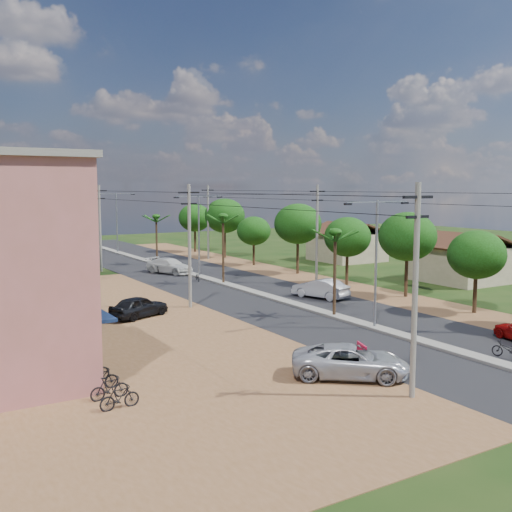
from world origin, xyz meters
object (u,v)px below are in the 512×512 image
at_px(car_parked_silver, 351,362).
at_px(roadside_sign, 362,354).
at_px(car_white_far, 170,266).
at_px(car_parked_dark, 139,307).
at_px(moto_rider_east, 508,350).
at_px(parked_scooter_row, 92,372).
at_px(car_silver_mid, 320,289).

bearing_deg(car_parked_silver, roadside_sign, -14.83).
height_order(car_white_far, car_parked_dark, car_white_far).
distance_m(car_white_far, moto_rider_east, 37.33).
bearing_deg(car_parked_dark, car_parked_silver, 169.93).
xyz_separation_m(car_parked_dark, parked_scooter_row, (-6.54, -11.75, -0.23)).
relative_size(car_parked_dark, roadside_sign, 3.77).
relative_size(car_white_far, roadside_sign, 4.63).
distance_m(car_silver_mid, car_white_far, 19.42).
bearing_deg(moto_rider_east, car_silver_mid, -112.27).
bearing_deg(moto_rider_east, car_parked_dark, -72.46).
distance_m(car_silver_mid, parked_scooter_row, 23.98).
bearing_deg(car_silver_mid, car_white_far, -93.57).
distance_m(car_parked_silver, parked_scooter_row, 11.83).
relative_size(car_parked_silver, roadside_sign, 4.72).
height_order(car_parked_dark, parked_scooter_row, car_parked_dark).
bearing_deg(car_parked_silver, parked_scooter_row, 100.07).
bearing_deg(car_parked_silver, car_silver_mid, 4.87).
xyz_separation_m(car_silver_mid, car_parked_silver, (-10.86, -16.58, -0.02)).
distance_m(car_silver_mid, moto_rider_east, 18.51).
xyz_separation_m(car_silver_mid, car_parked_dark, (-14.76, 0.73, -0.03)).
xyz_separation_m(moto_rider_east, parked_scooter_row, (-19.38, 7.39, 0.05)).
bearing_deg(moto_rider_east, car_parked_silver, -27.92).
relative_size(car_white_far, moto_rider_east, 3.09).
distance_m(car_white_far, car_parked_dark, 20.61).
relative_size(moto_rider_east, roadside_sign, 1.50).
relative_size(moto_rider_east, parked_scooter_row, 0.20).
height_order(car_parked_silver, roadside_sign, car_parked_silver).
height_order(car_parked_dark, moto_rider_east, car_parked_dark).
relative_size(car_silver_mid, car_parked_silver, 0.86).
bearing_deg(car_silver_mid, roadside_sign, 41.51).
height_order(car_parked_silver, moto_rider_east, car_parked_silver).
relative_size(car_parked_silver, car_parked_dark, 1.25).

